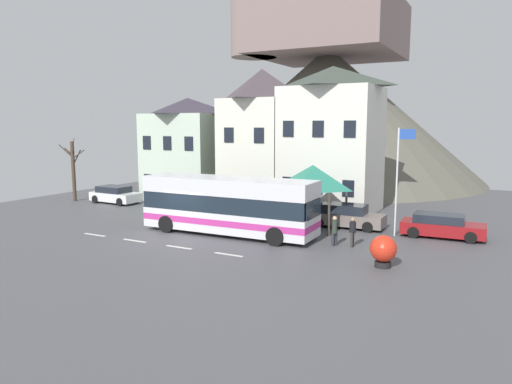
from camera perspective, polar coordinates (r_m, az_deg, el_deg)
ground_plane at (r=27.45m, az=-9.32°, el=-5.34°), size 40.00×60.00×0.07m
townhouse_00 at (r=40.83m, az=-8.12°, el=5.15°), size 6.27×5.67×8.52m
townhouse_01 at (r=37.20m, az=0.70°, el=6.50°), size 5.00×5.79×10.53m
townhouse_02 at (r=34.89m, az=9.06°, el=6.20°), size 6.52×5.62×10.41m
hilltop_castle at (r=55.08m, az=8.42°, el=10.09°), size 34.18×34.18×24.34m
transit_bus at (r=27.35m, az=-3.32°, el=-1.69°), size 10.43×2.91×3.28m
bus_shelter at (r=29.19m, az=6.83°, el=1.78°), size 3.60×3.60×3.87m
parked_car_00 at (r=40.07m, az=-16.55°, el=-0.31°), size 4.25×2.14×1.37m
parked_car_01 at (r=29.88m, az=10.75°, el=-2.85°), size 4.58×1.90×1.44m
parked_car_02 at (r=28.71m, az=21.41°, el=-3.81°), size 4.52×2.06×1.33m
parked_car_03 at (r=34.73m, az=-6.21°, el=-1.34°), size 4.59×1.97×1.27m
pedestrian_00 at (r=25.12m, az=11.53°, el=-4.45°), size 0.34×0.34×1.55m
pedestrian_01 at (r=25.24m, az=9.41°, el=-4.61°), size 0.28×0.37×1.57m
public_bench at (r=32.57m, az=5.12°, el=-2.25°), size 1.55×0.48×0.87m
flagpole at (r=27.77m, az=16.77°, el=2.17°), size 0.95×0.10×6.13m
harbour_buoy at (r=21.96m, az=15.05°, el=-6.71°), size 1.20×1.20×1.45m
bare_tree_00 at (r=41.98m, az=-21.09°, el=2.57°), size 1.87×1.55×5.17m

